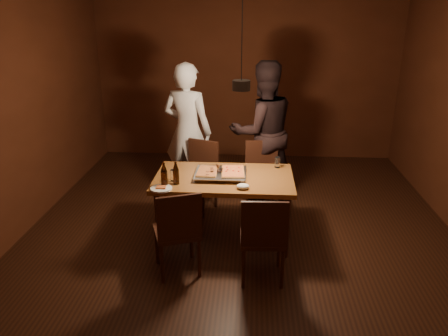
# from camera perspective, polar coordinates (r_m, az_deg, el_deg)

# --- Properties ---
(room_shell) EXTENTS (6.00, 6.00, 6.00)m
(room_shell) POSITION_cam_1_polar(r_m,az_deg,el_deg) (4.50, 2.21, 6.35)
(room_shell) COLOR #34190E
(room_shell) RESTS_ON ground
(dining_table) EXTENTS (1.50, 0.90, 0.75)m
(dining_table) POSITION_cam_1_polar(r_m,az_deg,el_deg) (4.77, 0.00, -1.95)
(dining_table) COLOR brown
(dining_table) RESTS_ON floor
(chair_far_left) EXTENTS (0.55, 0.55, 0.49)m
(chair_far_left) POSITION_cam_1_polar(r_m,az_deg,el_deg) (5.58, -3.19, -0.14)
(chair_far_left) COLOR #38190F
(chair_far_left) RESTS_ON floor
(chair_far_right) EXTENTS (0.48, 0.48, 0.49)m
(chair_far_right) POSITION_cam_1_polar(r_m,az_deg,el_deg) (5.58, 5.05, -0.19)
(chair_far_right) COLOR #38190F
(chair_far_right) RESTS_ON floor
(chair_near_left) EXTENTS (0.54, 0.54, 0.49)m
(chair_near_left) POSITION_cam_1_polar(r_m,az_deg,el_deg) (4.20, -6.05, -7.51)
(chair_near_left) COLOR #38190F
(chair_near_left) RESTS_ON floor
(chair_near_right) EXTENTS (0.43, 0.43, 0.49)m
(chair_near_right) POSITION_cam_1_polar(r_m,az_deg,el_deg) (4.08, 5.17, -8.36)
(chair_near_right) COLOR #38190F
(chair_near_right) RESTS_ON floor
(pizza_tray) EXTENTS (0.56, 0.47, 0.05)m
(pizza_tray) POSITION_cam_1_polar(r_m,az_deg,el_deg) (4.74, -0.44, -0.83)
(pizza_tray) COLOR silver
(pizza_tray) RESTS_ON dining_table
(pizza_meat) EXTENTS (0.23, 0.35, 0.02)m
(pizza_meat) POSITION_cam_1_polar(r_m,az_deg,el_deg) (4.75, -2.16, -0.40)
(pizza_meat) COLOR maroon
(pizza_meat) RESTS_ON pizza_tray
(pizza_cheese) EXTENTS (0.26, 0.40, 0.02)m
(pizza_cheese) POSITION_cam_1_polar(r_m,az_deg,el_deg) (4.74, 1.18, -0.43)
(pizza_cheese) COLOR gold
(pizza_cheese) RESTS_ON pizza_tray
(spatula) EXTENTS (0.15, 0.26, 0.04)m
(spatula) POSITION_cam_1_polar(r_m,az_deg,el_deg) (4.75, -0.52, -0.30)
(spatula) COLOR silver
(spatula) RESTS_ON pizza_tray
(beer_bottle_a) EXTENTS (0.07, 0.07, 0.25)m
(beer_bottle_a) POSITION_cam_1_polar(r_m,az_deg,el_deg) (4.50, -7.83, -0.85)
(beer_bottle_a) COLOR black
(beer_bottle_a) RESTS_ON dining_table
(beer_bottle_b) EXTENTS (0.06, 0.06, 0.24)m
(beer_bottle_b) POSITION_cam_1_polar(r_m,az_deg,el_deg) (4.54, -6.30, -0.67)
(beer_bottle_b) COLOR black
(beer_bottle_b) RESTS_ON dining_table
(water_glass_left) EXTENTS (0.08, 0.08, 0.12)m
(water_glass_left) POSITION_cam_1_polar(r_m,az_deg,el_deg) (4.65, -6.57, -0.95)
(water_glass_left) COLOR silver
(water_glass_left) RESTS_ON dining_table
(water_glass_right) EXTENTS (0.06, 0.06, 0.12)m
(water_glass_right) POSITION_cam_1_polar(r_m,az_deg,el_deg) (5.03, 6.98, 0.74)
(water_glass_right) COLOR silver
(water_glass_right) RESTS_ON dining_table
(plate_slice) EXTENTS (0.22, 0.22, 0.03)m
(plate_slice) POSITION_cam_1_polar(r_m,az_deg,el_deg) (4.47, -8.20, -2.64)
(plate_slice) COLOR white
(plate_slice) RESTS_ON dining_table
(napkin) EXTENTS (0.13, 0.10, 0.06)m
(napkin) POSITION_cam_1_polar(r_m,az_deg,el_deg) (4.43, 2.48, -2.41)
(napkin) COLOR white
(napkin) RESTS_ON dining_table
(diner_white) EXTENTS (0.76, 0.61, 1.83)m
(diner_white) POSITION_cam_1_polar(r_m,az_deg,el_deg) (5.86, -4.79, 4.76)
(diner_white) COLOR silver
(diner_white) RESTS_ON floor
(diner_dark) EXTENTS (1.09, 0.97, 1.86)m
(diner_dark) POSITION_cam_1_polar(r_m,az_deg,el_deg) (5.81, 5.08, 4.74)
(diner_dark) COLOR black
(diner_dark) RESTS_ON floor
(pendant_lamp) EXTENTS (0.18, 0.18, 1.10)m
(pendant_lamp) POSITION_cam_1_polar(r_m,az_deg,el_deg) (4.43, 2.27, 10.88)
(pendant_lamp) COLOR black
(pendant_lamp) RESTS_ON ceiling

